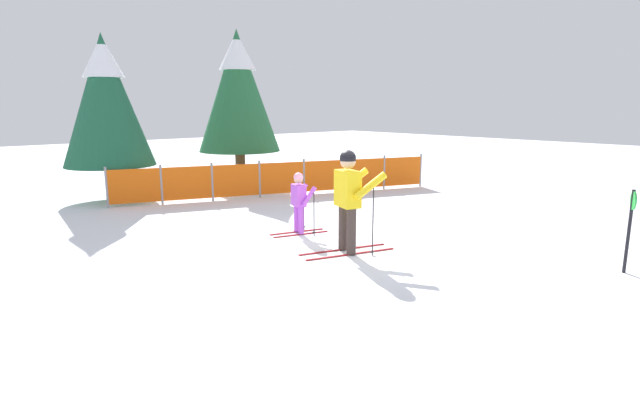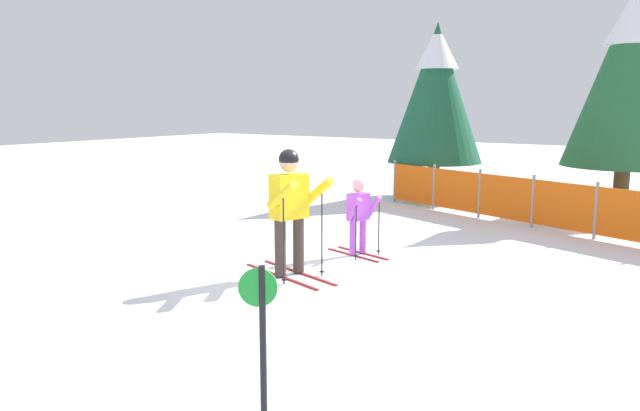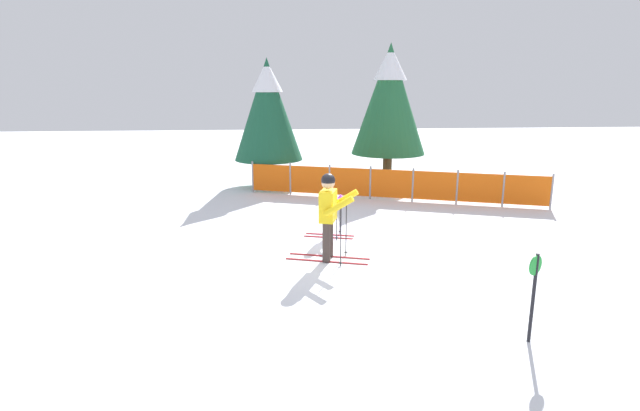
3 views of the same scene
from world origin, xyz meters
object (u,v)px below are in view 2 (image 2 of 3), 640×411
Objects in this scene: safety_fence at (563,206)px; conifer_near at (436,91)px; skier_adult at (290,201)px; skier_child at (359,211)px; trail_marker at (261,332)px; conifer_far at (630,73)px.

conifer_near is at bearing 144.99° from safety_fence.
skier_adult is 8.11m from conifer_near.
skier_child is at bearing -76.57° from conifer_near.
skier_child is 0.28× the size of conifer_near.
conifer_near is at bearing 116.46° from skier_adult.
skier_child is at bearing -122.31° from safety_fence.
skier_adult is at bearing 124.10° from trail_marker.
conifer_near is (-1.49, 6.26, 1.98)m from skier_child.
conifer_far is at bearing 80.04° from safety_fence.
skier_child is at bearing -113.02° from conifer_far.
skier_adult is at bearing -80.43° from skier_child.
skier_adult is at bearing -115.34° from safety_fence.
skier_child is at bearing 100.61° from skier_adult.
conifer_near is (-3.78, 2.65, 2.19)m from safety_fence.
trail_marker is at bearing -92.74° from conifer_far.
conifer_near is (-1.32, 7.84, 1.63)m from skier_adult.
safety_fence is 6.69× the size of trail_marker.
conifer_near is 3.38× the size of trail_marker.
safety_fence is at bearing 73.55° from skier_child.
conifer_far is (2.99, 8.20, 1.96)m from skier_adult.
conifer_far reaches higher than safety_fence.
trail_marker is at bearing -39.00° from skier_adult.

